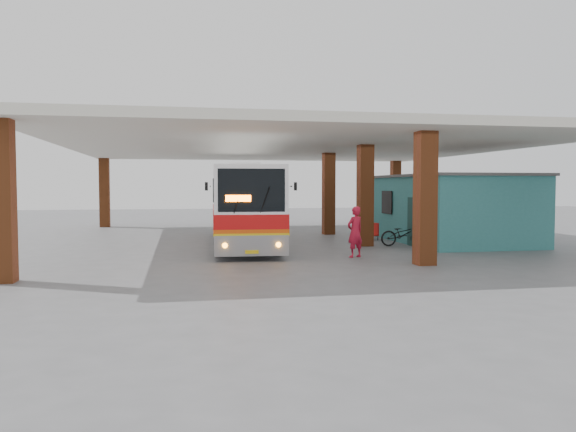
{
  "coord_description": "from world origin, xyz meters",
  "views": [
    {
      "loc": [
        -4.88,
        -20.07,
        2.57
      ],
      "look_at": [
        -0.97,
        0.0,
        1.49
      ],
      "focal_mm": 35.0,
      "sensor_mm": 36.0,
      "label": 1
    }
  ],
  "objects_px": {
    "pedestrian": "(355,232)",
    "coach_bus": "(242,205)",
    "red_chair": "(374,232)",
    "motorcycle": "(403,234)"
  },
  "relations": [
    {
      "from": "pedestrian",
      "to": "coach_bus",
      "type": "bearing_deg",
      "value": -81.75
    },
    {
      "from": "pedestrian",
      "to": "red_chair",
      "type": "distance_m",
      "value": 6.75
    },
    {
      "from": "red_chair",
      "to": "coach_bus",
      "type": "bearing_deg",
      "value": 169.32
    },
    {
      "from": "motorcycle",
      "to": "red_chair",
      "type": "distance_m",
      "value": 2.79
    },
    {
      "from": "coach_bus",
      "to": "motorcycle",
      "type": "height_order",
      "value": "coach_bus"
    },
    {
      "from": "motorcycle",
      "to": "red_chair",
      "type": "xyz_separation_m",
      "value": [
        -0.31,
        2.77,
        -0.14
      ]
    },
    {
      "from": "motorcycle",
      "to": "pedestrian",
      "type": "bearing_deg",
      "value": 138.71
    },
    {
      "from": "coach_bus",
      "to": "motorcycle",
      "type": "xyz_separation_m",
      "value": [
        6.72,
        -2.13,
        -1.24
      ]
    },
    {
      "from": "red_chair",
      "to": "motorcycle",
      "type": "bearing_deg",
      "value": -99.88
    },
    {
      "from": "coach_bus",
      "to": "motorcycle",
      "type": "bearing_deg",
      "value": -14.23
    }
  ]
}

